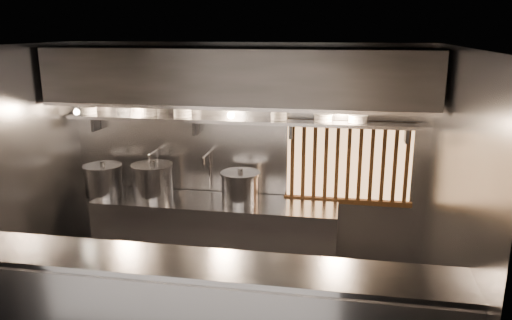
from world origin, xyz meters
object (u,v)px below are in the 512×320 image
(stock_pot_mid, at_px, (153,180))
(pendant_bulb, at_px, (231,115))
(heat_lamp, at_px, (75,107))
(stock_pot_left, at_px, (104,180))
(stock_pot_right, at_px, (240,187))

(stock_pot_mid, bearing_deg, pendant_bulb, 2.64)
(heat_lamp, xyz_separation_m, stock_pot_left, (0.15, 0.26, -0.97))
(heat_lamp, distance_m, pendant_bulb, 1.83)
(pendant_bulb, bearing_deg, stock_pot_left, -176.96)
(stock_pot_mid, relative_size, stock_pot_right, 1.41)
(heat_lamp, bearing_deg, stock_pot_right, 9.32)
(pendant_bulb, bearing_deg, stock_pot_right, -17.18)
(heat_lamp, bearing_deg, stock_pot_left, 60.54)
(pendant_bulb, bearing_deg, heat_lamp, -169.00)
(stock_pot_right, bearing_deg, stock_pot_left, -178.31)
(heat_lamp, distance_m, stock_pot_left, 1.02)
(stock_pot_left, distance_m, stock_pot_right, 1.77)
(heat_lamp, height_order, stock_pot_mid, heat_lamp)
(heat_lamp, height_order, stock_pot_right, heat_lamp)
(stock_pot_left, bearing_deg, stock_pot_mid, 3.66)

